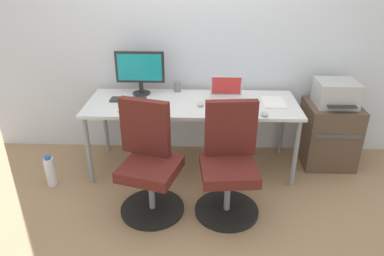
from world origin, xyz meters
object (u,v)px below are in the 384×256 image
at_px(office_chair_left, 149,164).
at_px(coffee_mug, 248,109).
at_px(desktop_monitor, 140,70).
at_px(office_chair_right, 229,165).
at_px(open_laptop, 226,95).
at_px(water_bottle_on_floor, 50,171).
at_px(side_cabinet, 329,134).
at_px(printer, 336,93).

bearing_deg(office_chair_left, coffee_mug, 26.28).
bearing_deg(office_chair_left, desktop_monitor, 101.86).
bearing_deg(coffee_mug, office_chair_right, -113.48).
bearing_deg(open_laptop, coffee_mug, -61.88).
distance_m(water_bottle_on_floor, coffee_mug, 1.92).
xyz_separation_m(office_chair_left, side_cabinet, (1.72, 0.81, -0.10)).
xyz_separation_m(side_cabinet, open_laptop, (-1.06, -0.07, 0.44)).
distance_m(side_cabinet, desktop_monitor, 2.01).
bearing_deg(office_chair_left, open_laptop, 47.90).
height_order(water_bottle_on_floor, open_laptop, open_laptop).
distance_m(water_bottle_on_floor, open_laptop, 1.81).
height_order(side_cabinet, water_bottle_on_floor, side_cabinet).
height_order(side_cabinet, printer, printer).
bearing_deg(open_laptop, desktop_monitor, 169.73).
distance_m(office_chair_left, open_laptop, 1.04).
height_order(office_chair_right, printer, office_chair_right).
bearing_deg(desktop_monitor, coffee_mug, -24.97).
distance_m(desktop_monitor, open_laptop, 0.88).
relative_size(office_chair_right, water_bottle_on_floor, 3.03).
distance_m(office_chair_right, side_cabinet, 1.34).
xyz_separation_m(water_bottle_on_floor, open_laptop, (1.65, 0.44, 0.61)).
bearing_deg(office_chair_right, open_laptop, 89.51).
xyz_separation_m(office_chair_left, open_laptop, (0.66, 0.73, 0.34)).
xyz_separation_m(office_chair_right, water_bottle_on_floor, (-1.64, 0.29, -0.28)).
bearing_deg(side_cabinet, desktop_monitor, 177.65).
xyz_separation_m(office_chair_right, side_cabinet, (1.07, 0.80, -0.10)).
relative_size(printer, coffee_mug, 4.35).
bearing_deg(water_bottle_on_floor, printer, 10.78).
height_order(office_chair_left, open_laptop, office_chair_left).
bearing_deg(coffee_mug, open_laptop, 118.12).
bearing_deg(coffee_mug, printer, 23.85).
height_order(side_cabinet, desktop_monitor, desktop_monitor).
height_order(printer, desktop_monitor, desktop_monitor).
relative_size(printer, water_bottle_on_floor, 1.29).
distance_m(office_chair_left, water_bottle_on_floor, 1.06).
xyz_separation_m(office_chair_left, office_chair_right, (0.65, 0.00, 0.00)).
bearing_deg(open_laptop, water_bottle_on_floor, -164.97).
xyz_separation_m(side_cabinet, coffee_mug, (-0.89, -0.40, 0.43)).
bearing_deg(office_chair_left, office_chair_right, 0.20).
relative_size(office_chair_left, desktop_monitor, 1.96).
bearing_deg(desktop_monitor, office_chair_left, -78.14).
height_order(water_bottle_on_floor, desktop_monitor, desktop_monitor).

